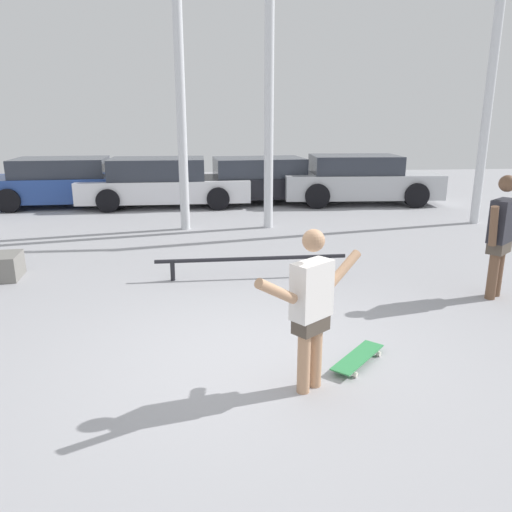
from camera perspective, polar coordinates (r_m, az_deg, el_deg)
ground_plane at (r=5.27m, az=-0.47°, el=-11.57°), size 36.00×36.00×0.00m
skateboarder at (r=4.41m, az=6.36°, el=-5.49°), size 1.10×0.88×1.50m
skateboard at (r=5.24m, az=11.57°, el=-11.29°), size 0.70×0.73×0.08m
grind_rail at (r=7.66m, az=-0.50°, el=-0.55°), size 2.94×0.12×0.33m
canopy_support_left at (r=11.38m, az=-22.03°, el=21.08°), size 5.06×0.20×6.17m
canopy_support_right at (r=11.62m, az=14.43°, el=21.55°), size 5.06×0.20×6.17m
parked_car_blue at (r=14.93m, az=-20.75°, el=7.85°), size 4.49×2.15×1.31m
parked_car_white at (r=14.17m, az=-10.57°, el=8.20°), size 4.62×1.93×1.31m
parked_car_black at (r=14.55m, az=0.81°, el=8.63°), size 4.67×2.18×1.27m
parked_car_silver at (r=14.66m, az=11.63°, el=8.51°), size 4.46×2.01×1.35m
bystander at (r=7.42m, az=26.18°, el=2.41°), size 0.66×0.57×1.68m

